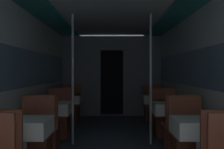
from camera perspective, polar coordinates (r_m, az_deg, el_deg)
wall_left at (r=4.94m, az=-16.82°, el=-0.75°), size 0.05×10.21×2.26m
wall_right at (r=4.94m, az=16.73°, el=-0.75°), size 0.05×10.21×2.26m
ceiling_panel at (r=4.84m, az=-0.05°, el=12.93°), size 2.86×10.21×0.07m
bulkhead_far at (r=8.85m, az=-0.02°, el=-0.29°), size 2.80×0.09×2.26m
dining_table_left_1 at (r=3.80m, az=-16.09°, el=-9.67°), size 0.63×0.63×0.72m
chair_left_far_1 at (r=4.44m, az=-13.83°, el=-12.25°), size 0.47×0.47×0.93m
dining_table_left_2 at (r=5.54m, az=-10.85°, el=-6.38°), size 0.63×0.63×0.72m
chair_left_near_2 at (r=5.00m, az=-12.18°, el=-10.77°), size 0.47×0.47×0.93m
chair_left_far_2 at (r=6.18m, az=-9.76°, el=-8.56°), size 0.47×0.47×0.93m
support_pole_left_2 at (r=5.45m, az=-7.18°, el=-0.85°), size 0.04×0.04×2.26m
dining_table_left_3 at (r=7.32m, az=-8.16°, el=-4.65°), size 0.63×0.63×0.72m
chair_left_near_3 at (r=6.76m, az=-8.90°, el=-7.76°), size 0.47×0.47×0.93m
chair_left_far_3 at (r=7.96m, az=-7.53°, el=-6.48°), size 0.47×0.47×0.93m
dining_table_right_1 at (r=3.79m, az=15.96°, el=-9.67°), size 0.63×0.63×0.72m
chair_right_far_1 at (r=4.44m, az=13.72°, el=-12.26°), size 0.47×0.47×0.93m
dining_table_right_2 at (r=5.54m, az=10.76°, el=-6.38°), size 0.63×0.63×0.72m
chair_right_near_2 at (r=5.00m, az=12.09°, el=-10.77°), size 0.47×0.47×0.93m
chair_right_far_2 at (r=6.18m, az=9.69°, el=-8.56°), size 0.47×0.47×0.93m
support_pole_right_2 at (r=5.45m, az=7.09°, el=-0.85°), size 0.04×0.04×2.26m
dining_table_right_3 at (r=7.32m, az=8.11°, el=-4.65°), size 0.63×0.63×0.72m
chair_right_near_3 at (r=6.76m, az=8.84°, el=-7.76°), size 0.47×0.47×0.93m
chair_right_far_3 at (r=7.96m, az=7.48°, el=-6.48°), size 0.47×0.47×0.93m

